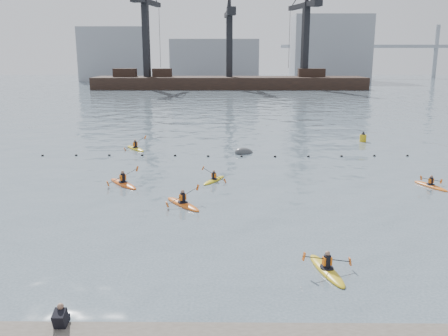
% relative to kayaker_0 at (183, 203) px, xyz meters
% --- Properties ---
extents(ground, '(400.00, 400.00, 0.00)m').
position_rel_kayaker_0_xyz_m(ground, '(2.95, -8.29, -0.11)').
color(ground, '#3D4E5A').
rests_on(ground, ground).
extents(float_line, '(33.24, 0.73, 0.24)m').
position_rel_kayaker_0_xyz_m(float_line, '(2.45, 14.24, -0.08)').
color(float_line, black).
rests_on(float_line, ground).
extents(barge_pier, '(72.00, 19.30, 29.50)m').
position_rel_kayaker_0_xyz_m(barge_pier, '(2.73, 101.70, 1.79)').
color(barge_pier, black).
rests_on(barge_pier, ground).
extents(skyline, '(141.00, 28.00, 22.00)m').
position_rel_kayaker_0_xyz_m(skyline, '(5.18, 141.98, 9.14)').
color(skyline, gray).
rests_on(skyline, ground).
extents(kayaker_0, '(2.64, 3.15, 1.24)m').
position_rel_kayaker_0_xyz_m(kayaker_0, '(0.00, 0.00, 0.00)').
color(kayaker_0, '#CE5713').
rests_on(kayaker_0, ground).
extents(kayaker_1, '(2.20, 3.36, 1.08)m').
position_rel_kayaker_0_xyz_m(kayaker_1, '(6.94, -9.03, -0.00)').
color(kayaker_1, gold).
rests_on(kayaker_1, ground).
extents(kayaker_2, '(2.83, 3.25, 1.30)m').
position_rel_kayaker_0_xyz_m(kayaker_2, '(-4.65, 4.62, 0.00)').
color(kayaker_2, '#D75314').
rests_on(kayaker_2, ground).
extents(kayaker_3, '(1.84, 2.80, 1.11)m').
position_rel_kayaker_0_xyz_m(kayaker_3, '(1.73, 5.67, -0.02)').
color(kayaker_3, gold).
rests_on(kayaker_3, ground).
extents(kayaker_4, '(1.89, 2.95, 1.00)m').
position_rel_kayaker_0_xyz_m(kayaker_4, '(16.82, 4.28, -0.01)').
color(kayaker_4, '#D75F14').
rests_on(kayaker_4, ground).
extents(kayaker_5, '(2.54, 3.17, 1.38)m').
position_rel_kayaker_0_xyz_m(kayaker_5, '(-6.24, 17.43, -0.00)').
color(kayaker_5, gold).
rests_on(kayaker_5, ground).
extents(mooring_buoy, '(2.50, 2.31, 1.43)m').
position_rel_kayaker_0_xyz_m(mooring_buoy, '(4.24, 15.70, -0.11)').
color(mooring_buoy, '#404346').
rests_on(mooring_buoy, ground).
extents(nav_buoy, '(0.69, 0.69, 1.25)m').
position_rel_kayaker_0_xyz_m(nav_buoy, '(16.95, 21.79, 0.27)').
color(nav_buoy, gold).
rests_on(nav_buoy, ground).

